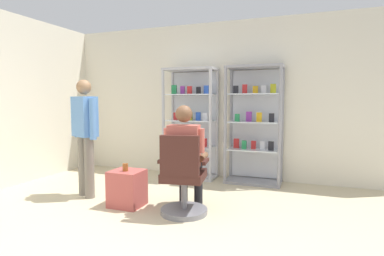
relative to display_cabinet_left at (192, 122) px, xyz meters
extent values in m
plane|color=#C6B793|center=(0.55, -2.76, -0.97)|extent=(7.20, 7.20, 0.00)
cube|color=silver|center=(0.55, 0.24, 0.38)|extent=(6.00, 0.10, 2.70)
cylinder|color=#B7B7BC|center=(-0.42, -0.26, -0.02)|extent=(0.05, 0.05, 1.90)
cylinder|color=#B7B7BC|center=(0.43, -0.26, -0.02)|extent=(0.05, 0.05, 1.90)
cylinder|color=#B7B7BC|center=(-0.42, 0.14, -0.02)|extent=(0.05, 0.05, 1.90)
cylinder|color=#B7B7BC|center=(0.43, 0.14, -0.02)|extent=(0.05, 0.05, 1.90)
cube|color=#B7B7BC|center=(0.00, -0.06, 0.91)|extent=(0.90, 0.45, 0.04)
cube|color=#B7B7BC|center=(0.00, -0.06, -0.95)|extent=(0.90, 0.45, 0.04)
cube|color=silver|center=(0.00, 0.15, -0.02)|extent=(0.84, 0.02, 1.80)
cube|color=silver|center=(0.00, -0.06, -0.42)|extent=(0.82, 0.39, 0.02)
cube|color=purple|center=(-0.27, -0.08, -0.34)|extent=(0.09, 0.05, 0.13)
cube|color=black|center=(-0.08, -0.09, -0.35)|extent=(0.08, 0.03, 0.12)
cube|color=red|center=(0.09, -0.10, -0.34)|extent=(0.08, 0.03, 0.13)
cube|color=red|center=(0.27, -0.07, -0.34)|extent=(0.07, 0.04, 0.14)
cube|color=silver|center=(0.00, -0.06, 0.03)|extent=(0.82, 0.39, 0.02)
cube|color=red|center=(-0.29, -0.04, 0.10)|extent=(0.07, 0.04, 0.13)
cube|color=silver|center=(-0.14, -0.05, 0.11)|extent=(0.09, 0.05, 0.13)
cube|color=#999919|center=(0.00, -0.06, 0.11)|extent=(0.08, 0.05, 0.14)
cube|color=#264CB2|center=(0.15, -0.09, 0.11)|extent=(0.09, 0.04, 0.14)
cube|color=silver|center=(0.28, -0.08, 0.10)|extent=(0.09, 0.04, 0.13)
cube|color=silver|center=(0.00, -0.06, 0.48)|extent=(0.82, 0.39, 0.02)
cube|color=#268C4C|center=(-0.29, -0.09, 0.57)|extent=(0.09, 0.04, 0.16)
cube|color=purple|center=(-0.15, -0.04, 0.56)|extent=(0.07, 0.05, 0.14)
cube|color=red|center=(0.01, -0.11, 0.56)|extent=(0.08, 0.05, 0.13)
cube|color=black|center=(0.14, -0.03, 0.55)|extent=(0.08, 0.04, 0.12)
cube|color=#264CB2|center=(0.29, -0.06, 0.56)|extent=(0.08, 0.04, 0.14)
cylinder|color=gray|center=(0.68, -0.26, -0.02)|extent=(0.05, 0.05, 1.90)
cylinder|color=gray|center=(1.53, -0.26, -0.02)|extent=(0.05, 0.05, 1.90)
cylinder|color=gray|center=(0.68, 0.14, -0.02)|extent=(0.05, 0.05, 1.90)
cylinder|color=gray|center=(1.53, 0.14, -0.02)|extent=(0.05, 0.05, 1.90)
cube|color=gray|center=(1.10, -0.06, 0.91)|extent=(0.90, 0.45, 0.04)
cube|color=gray|center=(1.10, -0.06, -0.95)|extent=(0.90, 0.45, 0.04)
cube|color=silver|center=(1.10, 0.15, -0.02)|extent=(0.84, 0.02, 1.80)
cube|color=silver|center=(1.10, -0.06, -0.42)|extent=(0.82, 0.39, 0.02)
cube|color=red|center=(0.81, -0.02, -0.33)|extent=(0.09, 0.05, 0.15)
cube|color=#268C4C|center=(0.95, -0.08, -0.34)|extent=(0.08, 0.05, 0.14)
cube|color=red|center=(1.10, -0.04, -0.34)|extent=(0.08, 0.04, 0.13)
cube|color=silver|center=(1.24, -0.03, -0.35)|extent=(0.08, 0.03, 0.13)
cube|color=black|center=(1.38, -0.09, -0.34)|extent=(0.09, 0.03, 0.14)
cube|color=silver|center=(1.10, -0.06, 0.03)|extent=(0.82, 0.39, 0.02)
cube|color=#268C4C|center=(0.84, -0.10, 0.10)|extent=(0.08, 0.05, 0.12)
cube|color=purple|center=(1.01, -0.03, 0.12)|extent=(0.09, 0.04, 0.16)
cube|color=gold|center=(1.18, -0.07, 0.11)|extent=(0.09, 0.04, 0.15)
cube|color=black|center=(1.38, -0.07, 0.11)|extent=(0.08, 0.05, 0.14)
cube|color=silver|center=(1.10, -0.06, 0.48)|extent=(0.82, 0.39, 0.02)
cube|color=black|center=(0.81, -0.11, 0.55)|extent=(0.09, 0.04, 0.13)
cube|color=red|center=(0.95, -0.08, 0.56)|extent=(0.08, 0.05, 0.15)
cube|color=gold|center=(1.11, -0.02, 0.55)|extent=(0.09, 0.05, 0.12)
cube|color=silver|center=(1.24, -0.03, 0.55)|extent=(0.08, 0.05, 0.13)
cube|color=#999919|center=(1.40, -0.11, 0.56)|extent=(0.09, 0.05, 0.14)
cylinder|color=slate|center=(0.57, -1.77, -0.94)|extent=(0.56, 0.56, 0.06)
cylinder|color=slate|center=(0.57, -1.77, -0.73)|extent=(0.07, 0.07, 0.41)
cube|color=#3F1E19|center=(0.57, -1.77, -0.51)|extent=(0.55, 0.55, 0.10)
cube|color=#3F1E19|center=(0.61, -1.97, -0.23)|extent=(0.45, 0.15, 0.45)
cube|color=#3F1E19|center=(0.83, -1.72, -0.33)|extent=(0.09, 0.30, 0.04)
cube|color=#3F1E19|center=(0.32, -1.81, -0.33)|extent=(0.09, 0.30, 0.04)
cylinder|color=black|center=(0.64, -1.55, -0.41)|extent=(0.20, 0.42, 0.14)
cylinder|color=black|center=(0.61, -1.35, -0.69)|extent=(0.11, 0.11, 0.56)
cylinder|color=black|center=(0.44, -1.58, -0.41)|extent=(0.20, 0.42, 0.14)
cylinder|color=black|center=(0.41, -1.39, -0.69)|extent=(0.11, 0.11, 0.56)
cube|color=#BF594C|center=(0.57, -1.77, -0.16)|extent=(0.39, 0.27, 0.50)
sphere|color=brown|center=(0.57, -1.77, 0.22)|extent=(0.20, 0.20, 0.20)
cylinder|color=#BF594C|center=(0.77, -1.73, -0.09)|extent=(0.09, 0.09, 0.28)
cylinder|color=brown|center=(0.74, -1.56, -0.31)|extent=(0.13, 0.31, 0.08)
cylinder|color=#BF594C|center=(0.38, -1.80, -0.09)|extent=(0.09, 0.09, 0.28)
cylinder|color=brown|center=(0.35, -1.62, -0.31)|extent=(0.13, 0.31, 0.08)
cube|color=#B24C47|center=(-0.21, -1.77, -0.74)|extent=(0.40, 0.36, 0.46)
cylinder|color=brown|center=(-0.21, -1.80, -0.46)|extent=(0.07, 0.07, 0.10)
cylinder|color=slate|center=(-0.88, -1.66, -0.54)|extent=(0.13, 0.13, 0.85)
cylinder|color=#598CCC|center=(-0.76, -1.71, 0.13)|extent=(0.09, 0.09, 0.55)
cylinder|color=slate|center=(-1.04, -1.59, -0.54)|extent=(0.13, 0.13, 0.85)
cylinder|color=#598CCC|center=(-1.16, -1.54, 0.13)|extent=(0.09, 0.09, 0.55)
cube|color=#598CCC|center=(-0.96, -1.62, 0.16)|extent=(0.42, 0.34, 0.55)
sphere|color=#99704C|center=(-0.96, -1.62, 0.56)|extent=(0.20, 0.20, 0.20)
camera|label=1|loc=(1.95, -5.13, 0.37)|focal=29.33mm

